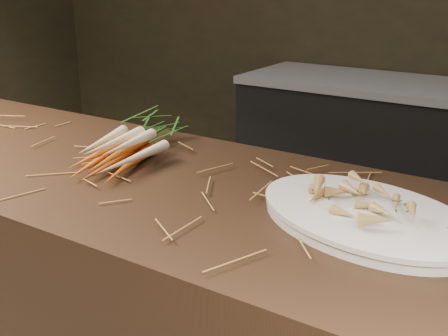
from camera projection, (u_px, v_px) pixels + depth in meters
name	position (u px, v px, depth m)	size (l,w,h in m)	color
main_counter	(119.00, 315.00, 1.59)	(2.40, 0.70, 0.90)	black
back_counter	(412.00, 164.00, 2.93)	(1.82, 0.62, 0.84)	black
straw_bedding	(108.00, 162.00, 1.44)	(1.40, 0.60, 0.02)	#A27635
root_veg_bunch	(140.00, 138.00, 1.51)	(0.26, 0.52, 0.09)	#C25313
serving_platter	(365.00, 218.00, 1.10)	(0.46, 0.31, 0.02)	white
roasted_veg_heap	(367.00, 200.00, 1.09)	(0.23, 0.16, 0.05)	#A97B3D
serving_fork	(435.00, 245.00, 0.96)	(0.02, 0.17, 0.00)	silver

